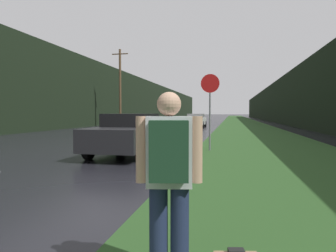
{
  "coord_description": "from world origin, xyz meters",
  "views": [
    {
      "loc": [
        5.95,
        0.7,
        1.54
      ],
      "look_at": [
        2.84,
        15.33,
        0.88
      ],
      "focal_mm": 32.0,
      "sensor_mm": 36.0,
      "label": 1
    }
  ],
  "objects_px": {
    "stop_sign": "(210,103)",
    "hitchhiker_with_backpack": "(169,174)",
    "car_passing_far": "(196,120)",
    "car_passing_near": "(130,134)"
  },
  "relations": [
    {
      "from": "stop_sign",
      "to": "car_passing_far",
      "type": "distance_m",
      "value": 19.51
    },
    {
      "from": "stop_sign",
      "to": "hitchhiker_with_backpack",
      "type": "distance_m",
      "value": 9.6
    },
    {
      "from": "stop_sign",
      "to": "car_passing_near",
      "type": "bearing_deg",
      "value": -150.63
    },
    {
      "from": "stop_sign",
      "to": "car_passing_far",
      "type": "bearing_deg",
      "value": 98.38
    },
    {
      "from": "car_passing_far",
      "to": "car_passing_near",
      "type": "bearing_deg",
      "value": 90.0
    },
    {
      "from": "stop_sign",
      "to": "car_passing_near",
      "type": "height_order",
      "value": "stop_sign"
    },
    {
      "from": "car_passing_near",
      "to": "car_passing_far",
      "type": "bearing_deg",
      "value": -90.0
    },
    {
      "from": "car_passing_near",
      "to": "car_passing_far",
      "type": "height_order",
      "value": "car_passing_near"
    },
    {
      "from": "stop_sign",
      "to": "hitchhiker_with_backpack",
      "type": "xyz_separation_m",
      "value": [
        0.32,
        -9.55,
        -0.94
      ]
    },
    {
      "from": "car_passing_near",
      "to": "car_passing_far",
      "type": "relative_size",
      "value": 1.03
    }
  ]
}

